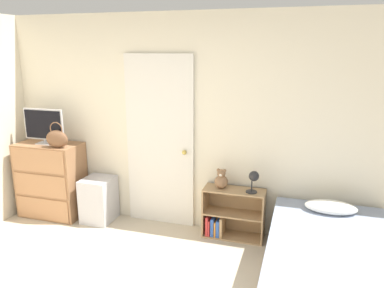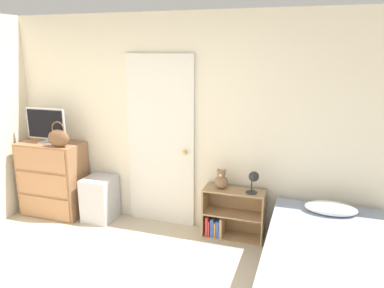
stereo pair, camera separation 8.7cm
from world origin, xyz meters
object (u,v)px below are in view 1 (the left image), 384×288
Objects in this scene: bookshelf at (229,216)px; dresser at (51,180)px; bed at (332,271)px; desk_lamp at (254,178)px; handbag at (57,139)px; teddy_bear at (221,180)px; tv at (44,126)px; storage_bin at (99,199)px.

dresser is at bearing -177.64° from bookshelf.
bookshelf is at bearing 142.06° from bed.
dresser is at bearing -179.01° from desk_lamp.
handbag is at bearing -175.95° from desk_lamp.
bookshelf is 0.45m from teddy_bear.
handbag reaches higher than bed.
tv is 0.31m from handbag.
dresser is 3.51m from bed.
bookshelf is 2.75× the size of desk_lamp.
tv is at bearing -177.45° from bookshelf.
bookshelf is at bearing 2.36° from dresser.
desk_lamp is (0.37, -0.04, 0.08)m from teddy_bear.
storage_bin is (0.43, 0.15, -0.80)m from handbag.
storage_bin is 2.40× the size of teddy_bear.
teddy_bear reaches higher than storage_bin.
tv is at bearing -177.08° from storage_bin.
teddy_bear is 1.51m from bed.
storage_bin is 1.67m from bookshelf.
storage_bin is at bearing -177.60° from bookshelf.
bookshelf is at bearing 2.55° from tv.
handbag is (0.27, -0.11, -0.12)m from tv.
bed is (1.08, -0.84, 0.01)m from bookshelf.
handbag reaches higher than dresser.
handbag is 3.35m from bed.
handbag is 2.27m from bookshelf.
desk_lamp is at bearing -6.46° from teddy_bear.
teddy_bear is (-0.10, -0.01, 0.44)m from bookshelf.
tv reaches higher than bookshelf.
desk_lamp reaches higher than teddy_bear.
tv is at bearing -177.57° from teddy_bear.
bookshelf is (1.67, 0.07, -0.03)m from storage_bin.
dresser reaches higher than teddy_bear.
dresser reaches higher than desk_lamp.
bookshelf reaches higher than storage_bin.
storage_bin is 2.00m from desk_lamp.
storage_bin is at bearing 164.30° from bed.
storage_bin is at bearing 19.15° from handbag.
desk_lamp is (2.64, 0.05, -0.44)m from tv.
bed is at bearing -11.10° from handbag.
handbag reaches higher than desk_lamp.
bed is (1.18, -0.83, -0.43)m from teddy_bear.
handbag is 0.16× the size of bed.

